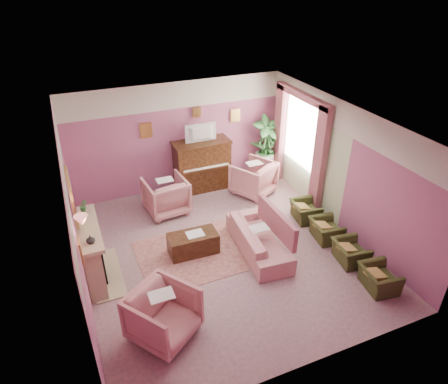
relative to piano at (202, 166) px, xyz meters
name	(u,v)px	position (x,y,z in m)	size (l,w,h in m)	color
floor	(224,250)	(-0.50, -2.68, -0.65)	(5.50, 6.00, 0.01)	gray
ceiling	(224,123)	(-0.50, -2.68, 2.15)	(5.50, 6.00, 0.01)	white
wall_back	(178,137)	(-0.50, 0.32, 0.75)	(5.50, 0.02, 2.80)	#814D76
wall_front	(312,298)	(-0.50, -5.68, 0.75)	(5.50, 0.02, 2.80)	#814D76
wall_left	(74,224)	(-3.25, -2.68, 0.75)	(0.02, 6.00, 2.80)	#814D76
wall_right	(342,168)	(2.25, -2.68, 0.75)	(0.02, 6.00, 2.80)	#814D76
picture_rail_band	(176,96)	(-0.50, 0.31, 1.82)	(5.50, 0.01, 0.65)	beige
stripe_panel	(307,158)	(2.23, -1.38, 0.42)	(0.01, 3.00, 2.15)	beige
fireplace_surround	(91,255)	(-3.09, -2.48, -0.10)	(0.30, 1.40, 1.10)	tan
fireplace_inset	(98,259)	(-2.99, -2.48, -0.25)	(0.18, 0.72, 0.68)	black
fire_ember	(102,266)	(-2.95, -2.48, -0.43)	(0.06, 0.54, 0.10)	#FF572B
mantel_shelf	(88,229)	(-3.06, -2.48, 0.47)	(0.40, 1.55, 0.07)	tan
hearth	(107,274)	(-2.89, -2.48, -0.64)	(0.55, 1.50, 0.02)	tan
mirror_frame	(72,198)	(-3.20, -2.48, 1.15)	(0.04, 0.72, 1.20)	#BD9347
mirror_glass	(74,198)	(-3.17, -2.48, 1.15)	(0.01, 0.60, 1.06)	white
sconce_shade	(81,220)	(-3.12, -3.53, 1.33)	(0.20, 0.20, 0.16)	#FF877E
piano	(202,166)	(0.00, 0.00, 0.00)	(1.40, 0.60, 1.30)	#3B200F
piano_keyshelf	(207,169)	(0.00, -0.35, 0.07)	(1.30, 0.12, 0.06)	#3B200F
piano_keys	(207,168)	(0.00, -0.35, 0.11)	(1.20, 0.08, 0.02)	white
piano_top	(201,142)	(0.00, 0.00, 0.66)	(1.45, 0.65, 0.04)	#3B200F
television	(202,132)	(0.00, -0.05, 0.95)	(0.80, 0.12, 0.48)	black
print_back_left	(146,131)	(-1.30, 0.28, 1.07)	(0.30, 0.03, 0.38)	#BD9347
print_back_right	(235,115)	(1.05, 0.28, 1.13)	(0.26, 0.03, 0.34)	#BD9347
print_back_mid	(197,112)	(0.00, 0.28, 1.35)	(0.22, 0.03, 0.26)	#BD9347
print_left_wall	(80,250)	(-3.21, -3.88, 1.07)	(0.03, 0.28, 0.36)	#BD9347
window_blind	(302,131)	(2.20, -1.13, 1.05)	(0.03, 1.40, 1.80)	beige
curtain_left	(319,161)	(2.12, -2.05, 0.65)	(0.16, 0.34, 2.60)	#954E59
curtain_right	(279,133)	(2.12, -0.21, 0.65)	(0.16, 0.34, 2.60)	#954E59
pelmet	(303,96)	(2.12, -1.13, 1.91)	(0.16, 2.20, 0.16)	#954E59
mantel_plant	(83,206)	(-3.05, -1.93, 0.64)	(0.16, 0.16, 0.28)	#327135
mantel_vase	(90,240)	(-3.05, -2.98, 0.58)	(0.16, 0.16, 0.16)	beige
area_rug	(200,253)	(-1.00, -2.57, -0.64)	(2.50, 1.80, 0.01)	#9F6159
coffee_table	(193,243)	(-1.11, -2.49, -0.43)	(1.00, 0.50, 0.45)	#361E0F
table_paper	(195,234)	(-1.06, -2.49, -0.20)	(0.35, 0.28, 0.01)	silver
sofa	(259,234)	(0.16, -2.94, -0.25)	(0.65, 1.96, 0.79)	tan
sofa_throw	(277,222)	(0.56, -2.94, -0.05)	(0.10, 1.48, 0.54)	#954E59
floral_armchair_left	(166,194)	(-1.19, -0.76, -0.17)	(0.93, 0.93, 0.97)	tan
floral_armchair_right	(254,177)	(1.11, -0.77, -0.17)	(0.93, 0.93, 0.97)	tan
floral_armchair_front	(163,313)	(-2.22, -4.31, -0.17)	(0.93, 0.93, 0.97)	tan
olive_chair_a	(379,275)	(1.68, -4.79, -0.36)	(0.48, 0.68, 0.59)	#383F1B
olive_chair_b	(351,249)	(1.68, -3.97, -0.36)	(0.48, 0.68, 0.59)	#383F1B
olive_chair_c	(326,227)	(1.68, -3.15, -0.36)	(0.48, 0.68, 0.59)	#383F1B
olive_chair_d	(305,208)	(1.68, -2.33, -0.36)	(0.48, 0.68, 0.59)	#383F1B
side_table	(264,165)	(1.81, -0.04, -0.30)	(0.52, 0.52, 0.70)	silver
side_plant_big	(265,148)	(1.81, -0.04, 0.22)	(0.30, 0.30, 0.34)	#327135
side_plant_small	(271,149)	(1.93, -0.14, 0.19)	(0.16, 0.16, 0.28)	#327135
palm_pot	(264,171)	(1.81, -0.08, -0.48)	(0.34, 0.34, 0.34)	brown
palm_plant	(266,142)	(1.81, -0.08, 0.41)	(0.76, 0.76, 1.44)	#327135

